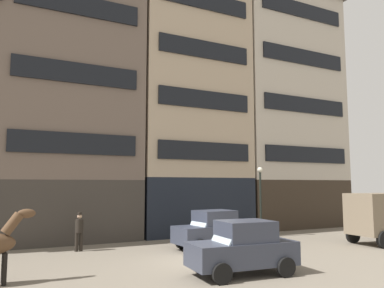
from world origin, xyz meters
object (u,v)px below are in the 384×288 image
pedestrian_officer (79,230)px  sedan_light (243,248)px  sedan_dark (213,230)px  streetlamp_curbside (260,191)px

pedestrian_officer → sedan_light: bearing=-60.0°
sedan_light → sedan_dark: bearing=71.5°
sedan_dark → pedestrian_officer: bearing=159.0°
streetlamp_curbside → sedan_light: bearing=-130.6°
sedan_light → pedestrian_officer: (-4.20, 7.26, 0.07)m
sedan_dark → pedestrian_officer: 6.29m
sedan_dark → sedan_light: same height
sedan_dark → pedestrian_officer: size_ratio=2.13×
sedan_light → pedestrian_officer: size_ratio=2.12×
sedan_light → streetlamp_curbside: (6.26, 7.30, 1.76)m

